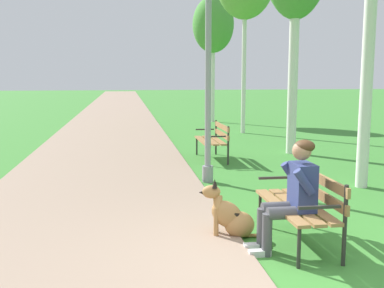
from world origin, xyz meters
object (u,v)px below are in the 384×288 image
lamp_post_near (208,71)px  birch_tree_fifth (213,25)px  person_seated_on_near_bench (293,191)px  park_bench_mid (214,138)px  dog_shepherd (231,216)px  park_bench_near (303,200)px

lamp_post_near → birch_tree_fifth: size_ratio=0.75×
person_seated_on_near_bench → birch_tree_fifth: bearing=82.7°
birch_tree_fifth → person_seated_on_near_bench: bearing=-97.3°
park_bench_mid → dog_shepherd: bearing=-98.7°
dog_shepherd → lamp_post_near: 3.46m
dog_shepherd → birch_tree_fifth: birch_tree_fifth is taller
lamp_post_near → birch_tree_fifth: birch_tree_fifth is taller
person_seated_on_near_bench → dog_shepherd: person_seated_on_near_bench is taller
park_bench_mid → birch_tree_fifth: birch_tree_fifth is taller
park_bench_near → dog_shepherd: park_bench_near is taller
park_bench_near → birch_tree_fifth: birch_tree_fifth is taller
lamp_post_near → birch_tree_fifth: bearing=78.9°
park_bench_near → person_seated_on_near_bench: 0.35m
birch_tree_fifth → park_bench_mid: bearing=-100.5°
dog_shepherd → park_bench_mid: bearing=81.3°
lamp_post_near → dog_shepherd: bearing=-94.8°
dog_shepherd → birch_tree_fifth: (2.44, 14.12, 3.73)m
park_bench_near → lamp_post_near: lamp_post_near is taller
park_bench_near → dog_shepherd: size_ratio=1.81×
dog_shepherd → person_seated_on_near_bench: bearing=-43.4°
dog_shepherd → lamp_post_near: bearing=85.2°
park_bench_near → birch_tree_fifth: size_ratio=0.29×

